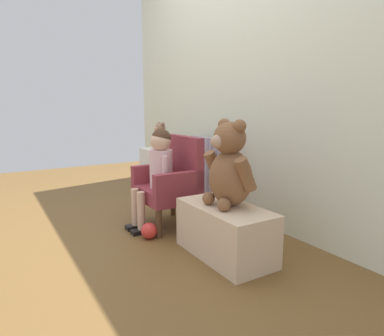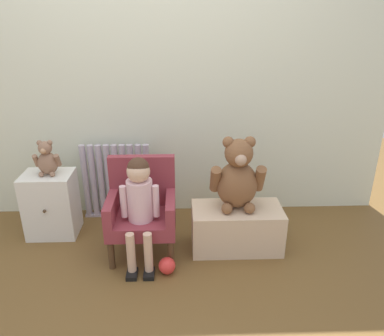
{
  "view_description": "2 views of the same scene",
  "coord_description": "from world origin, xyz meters",
  "px_view_note": "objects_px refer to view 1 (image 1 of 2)",
  "views": [
    {
      "loc": [
        2.21,
        -0.71,
        0.9
      ],
      "look_at": [
        0.32,
        0.43,
        0.5
      ],
      "focal_mm": 32.0,
      "sensor_mm": 36.0,
      "label": 1
    },
    {
      "loc": [
        0.23,
        -1.81,
        1.58
      ],
      "look_at": [
        0.31,
        0.51,
        0.61
      ],
      "focal_mm": 35.0,
      "sensor_mm": 36.0,
      "label": 2
    }
  ],
  "objects_px": {
    "toy_ball": "(149,231)",
    "radiator": "(208,173)",
    "small_dresser": "(160,174)",
    "large_teddy_bear": "(230,168)",
    "child_armchair": "(172,182)",
    "small_teddy_bear": "(161,137)",
    "child_figure": "(158,164)",
    "low_bench": "(225,231)"
  },
  "relations": [
    {
      "from": "small_dresser",
      "to": "low_bench",
      "type": "bearing_deg",
      "value": -9.66
    },
    {
      "from": "small_dresser",
      "to": "radiator",
      "type": "bearing_deg",
      "value": 28.53
    },
    {
      "from": "child_armchair",
      "to": "large_teddy_bear",
      "type": "relative_size",
      "value": 1.31
    },
    {
      "from": "low_bench",
      "to": "small_dresser",
      "type": "bearing_deg",
      "value": 170.34
    },
    {
      "from": "radiator",
      "to": "low_bench",
      "type": "xyz_separation_m",
      "value": [
        0.91,
        -0.48,
        -0.15
      ]
    },
    {
      "from": "small_dresser",
      "to": "child_armchair",
      "type": "xyz_separation_m",
      "value": [
        0.71,
        -0.25,
        0.09
      ]
    },
    {
      "from": "child_figure",
      "to": "large_teddy_bear",
      "type": "distance_m",
      "value": 0.68
    },
    {
      "from": "child_figure",
      "to": "toy_ball",
      "type": "distance_m",
      "value": 0.49
    },
    {
      "from": "child_figure",
      "to": "small_teddy_bear",
      "type": "height_order",
      "value": "small_teddy_bear"
    },
    {
      "from": "low_bench",
      "to": "child_figure",
      "type": "bearing_deg",
      "value": -169.36
    },
    {
      "from": "small_dresser",
      "to": "child_armchair",
      "type": "bearing_deg",
      "value": -19.27
    },
    {
      "from": "child_armchair",
      "to": "child_figure",
      "type": "bearing_deg",
      "value": -90.0
    },
    {
      "from": "child_armchair",
      "to": "child_figure",
      "type": "distance_m",
      "value": 0.18
    },
    {
      "from": "radiator",
      "to": "small_teddy_bear",
      "type": "bearing_deg",
      "value": -150.62
    },
    {
      "from": "small_dresser",
      "to": "child_figure",
      "type": "bearing_deg",
      "value": -26.85
    },
    {
      "from": "radiator",
      "to": "small_dresser",
      "type": "distance_m",
      "value": 0.52
    },
    {
      "from": "child_figure",
      "to": "low_bench",
      "type": "bearing_deg",
      "value": 10.64
    },
    {
      "from": "child_armchair",
      "to": "large_teddy_bear",
      "type": "distance_m",
      "value": 0.69
    },
    {
      "from": "toy_ball",
      "to": "radiator",
      "type": "bearing_deg",
      "value": 118.91
    },
    {
      "from": "radiator",
      "to": "child_armchair",
      "type": "height_order",
      "value": "child_armchair"
    },
    {
      "from": "radiator",
      "to": "low_bench",
      "type": "distance_m",
      "value": 1.04
    },
    {
      "from": "small_dresser",
      "to": "small_teddy_bear",
      "type": "xyz_separation_m",
      "value": [
        0.02,
        0.0,
        0.36
      ]
    },
    {
      "from": "child_armchair",
      "to": "small_teddy_bear",
      "type": "relative_size",
      "value": 2.62
    },
    {
      "from": "radiator",
      "to": "large_teddy_bear",
      "type": "distance_m",
      "value": 1.04
    },
    {
      "from": "large_teddy_bear",
      "to": "small_teddy_bear",
      "type": "distance_m",
      "value": 1.36
    },
    {
      "from": "small_dresser",
      "to": "toy_ball",
      "type": "xyz_separation_m",
      "value": [
        0.88,
        -0.52,
        -0.19
      ]
    },
    {
      "from": "child_figure",
      "to": "low_bench",
      "type": "height_order",
      "value": "child_figure"
    },
    {
      "from": "radiator",
      "to": "toy_ball",
      "type": "distance_m",
      "value": 0.91
    },
    {
      "from": "child_figure",
      "to": "low_bench",
      "type": "relative_size",
      "value": 1.17
    },
    {
      "from": "small_dresser",
      "to": "child_armchair",
      "type": "distance_m",
      "value": 0.75
    },
    {
      "from": "large_teddy_bear",
      "to": "toy_ball",
      "type": "distance_m",
      "value": 0.75
    },
    {
      "from": "small_dresser",
      "to": "large_teddy_bear",
      "type": "height_order",
      "value": "large_teddy_bear"
    },
    {
      "from": "child_figure",
      "to": "small_teddy_bear",
      "type": "xyz_separation_m",
      "value": [
        -0.69,
        0.36,
        0.12
      ]
    },
    {
      "from": "small_teddy_bear",
      "to": "toy_ball",
      "type": "xyz_separation_m",
      "value": [
        0.86,
        -0.52,
        -0.55
      ]
    },
    {
      "from": "large_teddy_bear",
      "to": "toy_ball",
      "type": "relative_size",
      "value": 4.61
    },
    {
      "from": "radiator",
      "to": "large_teddy_bear",
      "type": "xyz_separation_m",
      "value": [
        0.91,
        -0.45,
        0.23
      ]
    },
    {
      "from": "radiator",
      "to": "child_figure",
      "type": "xyz_separation_m",
      "value": [
        0.25,
        -0.61,
        0.17
      ]
    },
    {
      "from": "small_teddy_bear",
      "to": "toy_ball",
      "type": "relative_size",
      "value": 2.31
    },
    {
      "from": "small_dresser",
      "to": "large_teddy_bear",
      "type": "distance_m",
      "value": 1.41
    },
    {
      "from": "radiator",
      "to": "small_dresser",
      "type": "height_order",
      "value": "radiator"
    },
    {
      "from": "small_teddy_bear",
      "to": "toy_ball",
      "type": "distance_m",
      "value": 1.14
    },
    {
      "from": "radiator",
      "to": "small_teddy_bear",
      "type": "height_order",
      "value": "small_teddy_bear"
    }
  ]
}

